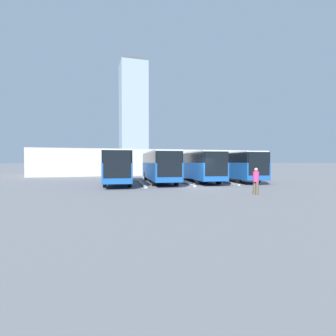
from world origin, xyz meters
TOP-DOWN VIEW (x-y plane):
  - ground_plane at (0.00, 0.00)m, footprint 600.00×600.00m
  - bus_0 at (-6.56, -5.72)m, footprint 3.62×11.85m
  - curb_divider_0 at (-4.38, -3.99)m, footprint 1.04×7.65m
  - bus_1 at (-2.19, -5.79)m, footprint 3.62×11.85m
  - curb_divider_1 at (-0.00, -4.07)m, footprint 1.04×7.65m
  - bus_2 at (2.19, -5.75)m, footprint 3.62×11.85m
  - curb_divider_2 at (4.38, -4.03)m, footprint 1.04×7.65m
  - bus_3 at (6.57, -5.48)m, footprint 3.62×11.85m
  - pedestrian at (-1.51, 5.83)m, footprint 0.49×0.49m
  - station_building at (0.00, -25.81)m, footprint 35.77×15.64m
  - office_tower at (-19.06, -153.11)m, footprint 17.22×17.22m

SIDE VIEW (x-z plane):
  - ground_plane at x=0.00m, z-range 0.00..0.00m
  - curb_divider_0 at x=-4.38m, z-range 0.00..0.15m
  - curb_divider_1 at x=0.00m, z-range 0.00..0.15m
  - curb_divider_2 at x=4.38m, z-range 0.00..0.15m
  - pedestrian at x=-1.51m, z-range 0.07..1.89m
  - bus_0 at x=-6.56m, z-range 0.19..3.45m
  - bus_1 at x=-2.19m, z-range 0.19..3.45m
  - bus_2 at x=2.19m, z-range 0.19..3.45m
  - bus_3 at x=6.57m, z-range 0.19..3.45m
  - station_building at x=0.00m, z-range 0.02..4.22m
  - office_tower at x=-19.06m, z-range -0.60..68.70m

